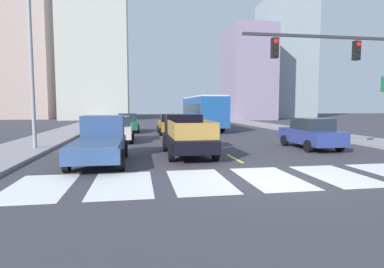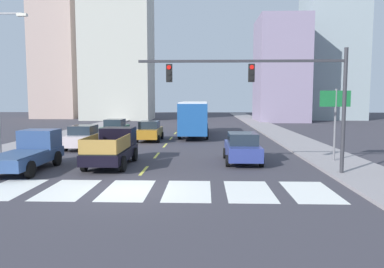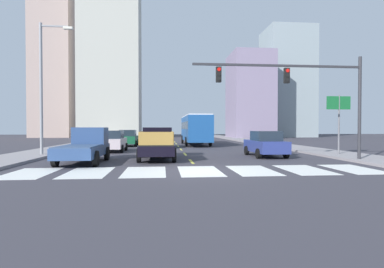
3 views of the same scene
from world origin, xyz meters
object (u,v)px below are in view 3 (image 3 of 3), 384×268
at_px(pickup_stakebed, 157,144).
at_px(sedan_mid, 128,138).
at_px(traffic_signal_gantry, 307,87).
at_px(pickup_dark, 86,146).
at_px(city_bus, 195,128).
at_px(streetlight_left, 44,83).
at_px(sedan_far, 113,141).
at_px(sedan_near_right, 265,144).
at_px(direction_sign_green, 339,112).
at_px(sedan_near_left, 162,139).

height_order(pickup_stakebed, sedan_mid, pickup_stakebed).
bearing_deg(traffic_signal_gantry, pickup_dark, 175.00).
relative_size(city_bus, sedan_mid, 2.45).
xyz_separation_m(pickup_dark, streetlight_left, (-3.70, 3.99, 4.05)).
bearing_deg(streetlight_left, sedan_mid, 69.15).
bearing_deg(pickup_stakebed, streetlight_left, 163.87).
xyz_separation_m(sedan_far, sedan_near_right, (10.91, -5.33, 0.00)).
relative_size(sedan_mid, traffic_signal_gantry, 0.45).
xyz_separation_m(pickup_stakebed, sedan_far, (-3.69, 6.22, -0.08)).
relative_size(sedan_mid, direction_sign_green, 1.05).
relative_size(pickup_stakebed, city_bus, 0.48).
distance_m(pickup_dark, traffic_signal_gantry, 12.88).
relative_size(pickup_stakebed, traffic_signal_gantry, 0.53).
bearing_deg(pickup_stakebed, traffic_signal_gantry, -15.30).
bearing_deg(direction_sign_green, pickup_stakebed, -175.87).
bearing_deg(streetlight_left, sedan_near_left, 48.21).
height_order(traffic_signal_gantry, streetlight_left, streetlight_left).
height_order(pickup_stakebed, traffic_signal_gantry, traffic_signal_gantry).
xyz_separation_m(sedan_near_right, traffic_signal_gantry, (1.21, -3.49, 3.37)).
relative_size(sedan_mid, sedan_near_left, 1.00).
bearing_deg(direction_sign_green, sedan_near_left, 138.90).
bearing_deg(sedan_far, sedan_near_right, -27.89).
height_order(sedan_far, traffic_signal_gantry, traffic_signal_gantry).
bearing_deg(sedan_mid, direction_sign_green, -40.20).
distance_m(pickup_stakebed, direction_sign_green, 12.59).
distance_m(sedan_far, traffic_signal_gantry, 15.36).
height_order(sedan_mid, sedan_far, same).
xyz_separation_m(pickup_stakebed, streetlight_left, (-7.67, 2.48, 4.03)).
bearing_deg(traffic_signal_gantry, city_bus, 103.53).
xyz_separation_m(city_bus, streetlight_left, (-11.70, -13.18, 3.02)).
distance_m(traffic_signal_gantry, streetlight_left, 16.89).
bearing_deg(traffic_signal_gantry, streetlight_left, 162.50).
height_order(pickup_dark, traffic_signal_gantry, traffic_signal_gantry).
xyz_separation_m(sedan_mid, sedan_near_right, (10.51, -13.06, 0.00)).
bearing_deg(city_bus, pickup_dark, -114.71).
relative_size(city_bus, streetlight_left, 1.20).
height_order(sedan_near_left, streetlight_left, streetlight_left).
bearing_deg(traffic_signal_gantry, direction_sign_green, 41.43).
bearing_deg(city_bus, direction_sign_green, -60.24).
bearing_deg(sedan_far, pickup_dark, -93.93).
distance_m(sedan_near_right, direction_sign_green, 5.60).
relative_size(pickup_stakebed, sedan_near_left, 1.18).
height_order(city_bus, sedan_near_left, city_bus).
xyz_separation_m(pickup_dark, sedan_far, (0.28, 7.73, -0.06)).
xyz_separation_m(pickup_dark, direction_sign_green, (16.35, 2.40, 2.11)).
relative_size(pickup_dark, sedan_near_left, 1.18).
bearing_deg(sedan_far, streetlight_left, -138.59).
xyz_separation_m(traffic_signal_gantry, streetlight_left, (-16.09, 5.07, 0.74)).
xyz_separation_m(traffic_signal_gantry, direction_sign_green, (3.95, 3.49, -1.19)).
xyz_separation_m(pickup_stakebed, pickup_dark, (-3.97, -1.51, -0.02)).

